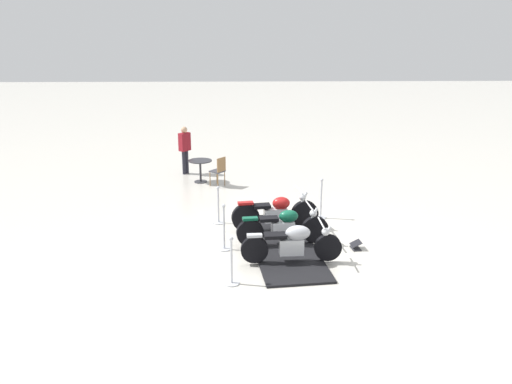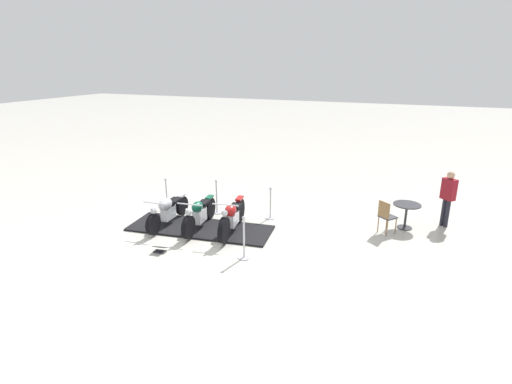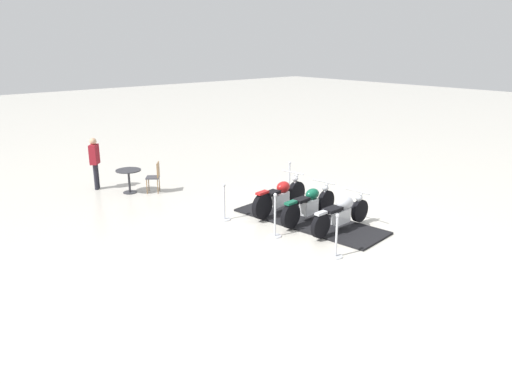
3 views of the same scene
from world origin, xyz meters
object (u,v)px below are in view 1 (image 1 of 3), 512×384
motorcycle_maroon (276,212)px  bystander_person (185,146)px  stanchion_right_rear (321,205)px  stanchion_left_mid (224,235)px  stanchion_left_front (232,269)px  stanchion_left_rear (218,211)px  cafe_table (200,166)px  motorcycle_chrome (293,242)px  motorcycle_forest (284,227)px  cafe_chair_near_table (219,169)px  info_placard (356,246)px

motorcycle_maroon → bystander_person: size_ratio=1.32×
stanchion_right_rear → motorcycle_maroon: bearing=126.3°
motorcycle_maroon → stanchion_left_mid: size_ratio=1.99×
stanchion_left_front → bystander_person: bearing=11.7°
bystander_person → stanchion_left_mid: bearing=-34.6°
stanchion_left_rear → cafe_table: bearing=10.9°
cafe_table → motorcycle_maroon: bearing=-153.6°
motorcycle_chrome → stanchion_left_rear: stanchion_left_rear is taller
motorcycle_forest → motorcycle_maroon: size_ratio=0.99×
stanchion_left_front → cafe_chair_near_table: (7.01, 0.53, 0.23)m
motorcycle_forest → cafe_table: bearing=106.6°
cafe_chair_near_table → bystander_person: bystander_person is taller
motorcycle_chrome → motorcycle_forest: bearing=94.6°
stanchion_left_rear → stanchion_left_front: bearing=-173.4°
motorcycle_chrome → motorcycle_forest: motorcycle_forest is taller
info_placard → cafe_chair_near_table: bearing=-153.6°
stanchion_right_rear → bystander_person: bearing=41.3°
motorcycle_chrome → info_placard: size_ratio=6.60×
motorcycle_chrome → cafe_chair_near_table: bearing=104.5°
stanchion_left_rear → cafe_table: stanchion_left_rear is taller
motorcycle_chrome → cafe_chair_near_table: 6.35m
stanchion_left_mid → bystander_person: bearing=13.0°
motorcycle_maroon → cafe_table: 5.11m
motorcycle_forest → cafe_table: 6.07m
stanchion_left_mid → stanchion_left_front: (-1.78, -0.21, -0.03)m
motorcycle_chrome → bystander_person: bystander_person is taller
motorcycle_chrome → stanchion_left_rear: 3.15m
stanchion_right_rear → info_placard: size_ratio=3.33×
stanchion_left_mid → info_placard: 3.12m
stanchion_left_mid → cafe_chair_near_table: stanchion_left_mid is taller
stanchion_left_mid → stanchion_left_rear: 1.79m
motorcycle_maroon → bystander_person: bearing=108.4°
stanchion_right_rear → cafe_table: 5.09m
motorcycle_chrome → stanchion_left_rear: size_ratio=2.18×
motorcycle_chrome → motorcycle_forest: 1.01m
stanchion_left_front → stanchion_right_rear: stanchion_right_rear is taller
stanchion_right_rear → motorcycle_chrome: bearing=160.7°
stanchion_left_front → info_placard: bearing=-59.3°
cafe_chair_near_table → motorcycle_forest: bearing=147.7°
motorcycle_forest → stanchion_left_rear: stanchion_left_rear is taller
motorcycle_chrome → bystander_person: bearing=109.5°
stanchion_right_rear → cafe_chair_near_table: (3.13, 2.90, 0.19)m
stanchion_left_rear → stanchion_right_rear: bearing=-83.4°
motorcycle_maroon → cafe_chair_near_table: size_ratio=2.29×
cafe_table → bystander_person: bearing=29.5°
motorcycle_maroon → bystander_person: bystander_person is taller
motorcycle_chrome → motorcycle_maroon: bearing=94.3°
bystander_person → motorcycle_forest: bearing=-23.4°
stanchion_left_rear → stanchion_left_mid: bearing=-173.4°
cafe_chair_near_table → bystander_person: (1.59, 1.25, 0.44)m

